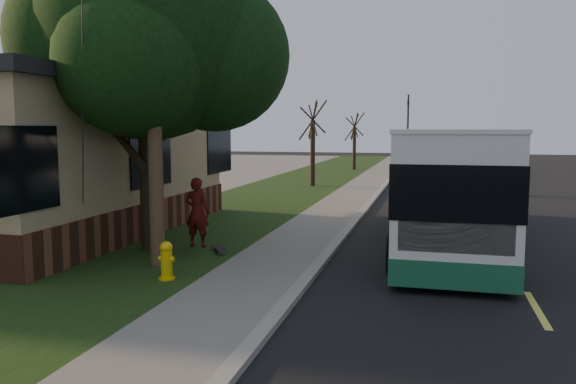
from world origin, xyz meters
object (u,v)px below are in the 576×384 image
Objects in this scene: fire_hydrant at (166,261)px; leafy_tree at (152,33)px; bare_tree_far at (354,142)px; skateboarder at (197,212)px; transit_bus at (448,182)px; distant_car at (423,159)px; utility_pole at (152,45)px; skateboard_main at (220,249)px; traffic_signal at (408,126)px; bare_tree_near at (313,145)px; dumpster at (124,200)px.

fire_hydrant is 0.09× the size of leafy_tree.
bare_tree_far is at bearing 90.76° from fire_hydrant.
transit_bus is at bearing -153.54° from skateboarder.
skateboarder is at bearing -101.10° from distant_car.
bare_tree_far is (0.31, 29.01, -2.63)m from utility_pole.
leafy_tree is at bearing 117.60° from utility_pole.
skateboard_main is (0.10, 2.54, -0.30)m from fire_hydrant.
traffic_signal is at bearing -95.03° from skateboarder.
distant_car is at bearing 20.93° from bare_tree_far.
bare_tree_near is 13.84m from transit_bus.
bare_tree_near is at bearing 90.66° from utility_pole.
bare_tree_far is at bearing 87.61° from bare_tree_near.
utility_pole is at bearing 89.44° from skateboarder.
bare_tree_far is at bearing -131.19° from traffic_signal.
traffic_signal is at bearing 84.79° from fire_hydrant.
bare_tree_near is 12.01m from bare_tree_far.
bare_tree_far is 27.10m from skateboarder.
distant_car is (5.91, 29.16, -4.41)m from leafy_tree.
traffic_signal reaches higher than fire_hydrant.
traffic_signal is at bearing 81.53° from leafy_tree.
skateboarder is at bearing 152.33° from skateboard_main.
distant_car is at bearing 82.24° from fire_hydrant.
fire_hydrant is 5.65m from leafy_tree.
skateboarder is at bearing 87.63° from utility_pole.
leafy_tree reaches higher than skateboarder.
skateboarder is (-0.23, -27.08, -1.08)m from bare_tree_far.
transit_bus is (6.87, 2.99, -3.60)m from leafy_tree.
traffic_signal is at bearing 84.55° from skateboard_main.
leafy_tree is 30.08m from distant_car.
distant_car reaches higher than fire_hydrant.
skateboarder reaches higher than distant_car.
skateboard_main is at bearing 87.75° from fire_hydrant.
bare_tree_near is at bearing 116.63° from transit_bus.
transit_bus is 13.08× the size of skateboard_main.
transit_bus is at bearing -76.84° from bare_tree_far.
bare_tree_far is at bearing 87.55° from leafy_tree.
leafy_tree is 5.31m from skateboard_main.
fire_hydrant is at bearing -59.33° from leafy_tree.
utility_pole reaches higher than leafy_tree.
distant_car reaches higher than dumpster.
utility_pole is 2.04× the size of distant_car.
leafy_tree is at bearing -92.45° from bare_tree_far.
transit_bus is (6.00, 4.65, -3.07)m from utility_pole.
utility_pole is 2.11× the size of bare_tree_near.
traffic_signal reaches higher than transit_bus.
utility_pole is at bearing -100.65° from distant_car.
dumpster is at bearing 126.47° from utility_pole.
bare_tree_far is 5.22m from distant_car.
dumpster is at bearing 126.30° from fire_hydrant.
fire_hydrant is 34.25m from traffic_signal.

